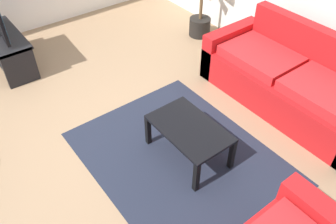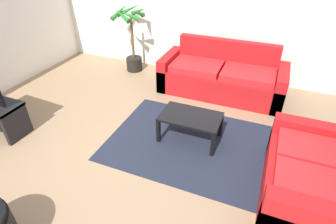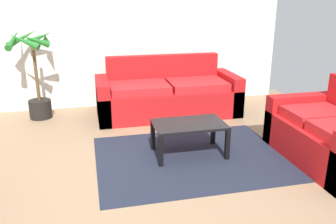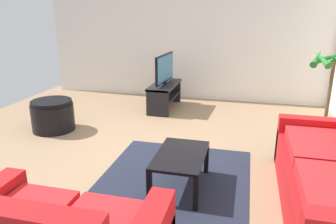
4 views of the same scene
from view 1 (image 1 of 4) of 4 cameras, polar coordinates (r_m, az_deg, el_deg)
name	(u,v)px [view 1 (image 1 of 4)]	position (r m, az deg, el deg)	size (l,w,h in m)	color
ground_plane	(93,145)	(3.88, -12.29, -5.37)	(6.60, 6.60, 0.00)	#937556
couch_main	(293,83)	(4.40, 19.91, 4.53)	(2.21, 0.90, 0.90)	red
tv_stand	(5,46)	(5.31, -25.26, 9.84)	(1.10, 0.45, 0.49)	black
coffee_table	(189,131)	(3.47, 3.51, -3.21)	(0.83, 0.52, 0.40)	black
area_rug	(181,158)	(3.67, 2.09, -7.60)	(2.20, 1.70, 0.01)	#1E2333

